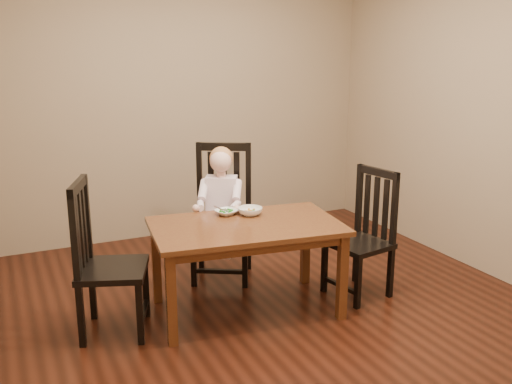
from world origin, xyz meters
name	(u,v)px	position (x,y,z in m)	size (l,w,h in m)	color
room	(268,128)	(0.00, 0.00, 1.35)	(4.01, 4.01, 2.71)	#3A170C
dining_table	(246,234)	(-0.14, 0.06, 0.59)	(1.42, 0.96, 0.66)	#4D2211
chair_child	(222,215)	(-0.05, 0.75, 0.53)	(0.64, 0.63, 1.11)	black
chair_left	(104,261)	(-1.13, 0.16, 0.51)	(0.56, 0.58, 1.06)	black
chair_right	(363,236)	(0.80, -0.04, 0.47)	(0.48, 0.49, 0.99)	black
toddler	(221,199)	(-0.08, 0.70, 0.68)	(0.33, 0.42, 0.57)	white
bowl_peas	(226,212)	(-0.19, 0.32, 0.68)	(0.16, 0.16, 0.04)	white
bowl_veg	(250,211)	(-0.03, 0.25, 0.69)	(0.18, 0.18, 0.06)	white
fork	(222,210)	(-0.23, 0.31, 0.71)	(0.09, 0.09, 0.05)	silver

